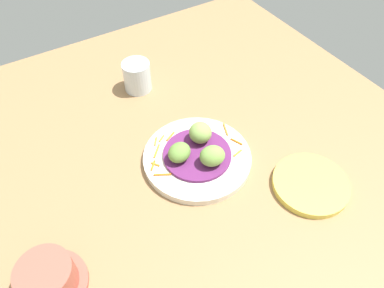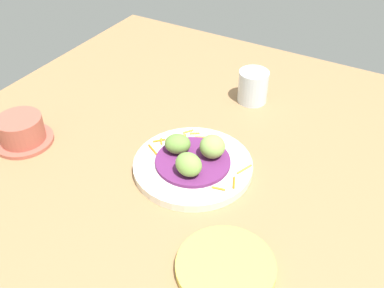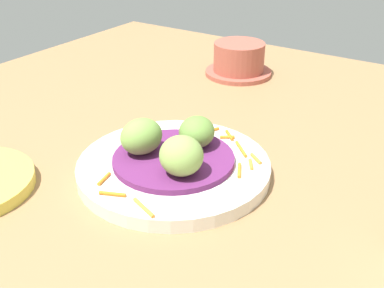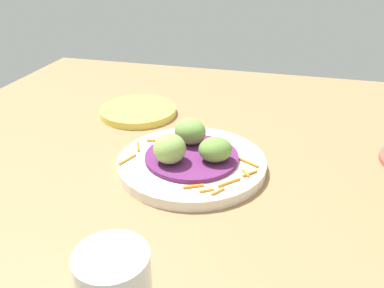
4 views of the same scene
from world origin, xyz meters
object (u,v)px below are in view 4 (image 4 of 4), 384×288
at_px(side_plate_small, 138,111).
at_px(guac_scoop_right, 215,149).
at_px(water_glass, 115,287).
at_px(guac_scoop_left, 190,131).
at_px(guac_scoop_center, 170,149).
at_px(main_plate, 192,163).

bearing_deg(side_plate_small, guac_scoop_right, 46.83).
relative_size(guac_scoop_right, water_glass, 0.66).
height_order(guac_scoop_left, guac_scoop_center, guac_scoop_center).
xyz_separation_m(guac_scoop_right, side_plate_small, (-0.19, -0.20, -0.04)).
xyz_separation_m(guac_scoop_center, guac_scoop_right, (-0.02, 0.06, -0.00)).
relative_size(guac_scoop_center, water_glass, 0.65).
bearing_deg(main_plate, guac_scoop_left, -161.49).
distance_m(main_plate, guac_scoop_center, 0.05).
height_order(guac_scoop_right, side_plate_small, guac_scoop_right).
bearing_deg(guac_scoop_left, main_plate, 18.51).
relative_size(main_plate, side_plate_small, 1.50).
distance_m(main_plate, side_plate_small, 0.24).
bearing_deg(water_glass, guac_scoop_center, -173.88).
bearing_deg(main_plate, water_glass, 0.26).
bearing_deg(guac_scoop_right, main_plate, -101.49).
xyz_separation_m(guac_scoop_center, water_glass, (0.26, 0.03, -0.01)).
bearing_deg(guac_scoop_right, water_glass, -7.67).
distance_m(guac_scoop_right, water_glass, 0.28).
relative_size(guac_scoop_center, guac_scoop_right, 0.97).
distance_m(guac_scoop_center, water_glass, 0.26).
bearing_deg(main_plate, guac_scoop_right, 78.51).
height_order(guac_scoop_right, water_glass, water_glass).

